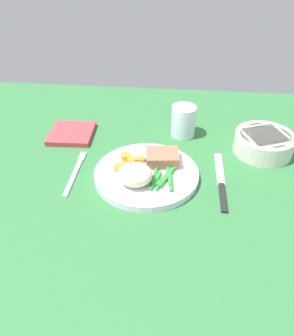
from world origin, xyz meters
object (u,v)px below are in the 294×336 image
salad_bowl (264,142)px  dinner_plate (147,174)px  knife (221,182)px  water_glass (183,123)px  meat_portion (162,158)px  fork (75,173)px  napkin (72,133)px

salad_bowl → dinner_plate: bearing=-154.5°
knife → water_glass: 21.84cm
dinner_plate → meat_portion: meat_portion is taller
knife → water_glass: (-8.77, 19.72, 3.34)cm
fork → knife: (32.97, -0.03, -0.00)cm
meat_portion → water_glass: water_glass is taller
fork → knife: knife is taller
water_glass → napkin: bearing=-173.5°
dinner_plate → salad_bowl: size_ratio=1.63×
dinner_plate → water_glass: 21.08cm
fork → water_glass: size_ratio=2.03×
salad_bowl → napkin: salad_bowl is taller
meat_portion → napkin: size_ratio=0.64×
knife → salad_bowl: salad_bowl is taller
dinner_plate → meat_portion: (3.15, 3.68, 2.11)cm
fork → napkin: (-5.29, 16.31, 0.45)cm
meat_portion → napkin: meat_portion is taller
fork → salad_bowl: size_ratio=1.16×
fork → knife: size_ratio=0.81×
dinner_plate → fork: (-16.51, -0.26, -0.60)cm
salad_bowl → napkin: (-49.32, 2.91, -2.11)cm
meat_portion → napkin: bearing=153.6°
meat_portion → knife: (13.31, -3.96, -2.71)cm
fork → salad_bowl: 46.09cm
dinner_plate → meat_portion: size_ratio=3.15×
meat_portion → water_glass: size_ratio=0.91×
knife → salad_bowl: bearing=50.6°
fork → salad_bowl: (44.03, 13.39, 2.57)cm
water_glass → knife: bearing=-66.0°
salad_bowl → knife: bearing=-129.5°
water_glass → salad_bowl: (19.83, -6.30, -0.77)cm
meat_portion → salad_bowl: bearing=21.2°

